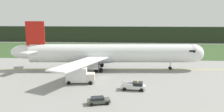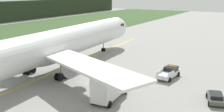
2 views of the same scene
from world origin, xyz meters
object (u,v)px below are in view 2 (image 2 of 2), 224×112
(catering_truck, at_px, (109,86))
(staff_car, at_px, (215,97))
(ops_pickup_truck, at_px, (169,73))
(airliner, at_px, (54,46))

(catering_truck, relative_size, staff_car, 1.56)
(ops_pickup_truck, height_order, staff_car, ops_pickup_truck)
(airliner, height_order, catering_truck, airliner)
(airliner, height_order, ops_pickup_truck, airliner)
(airliner, xyz_separation_m, catering_truck, (-5.73, -14.71, -2.82))
(ops_pickup_truck, xyz_separation_m, catering_truck, (-12.92, 4.01, 1.07))
(ops_pickup_truck, relative_size, catering_truck, 0.80)
(airliner, bearing_deg, staff_car, -89.02)
(catering_truck, bearing_deg, ops_pickup_truck, -17.24)
(airliner, distance_m, staff_car, 27.51)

